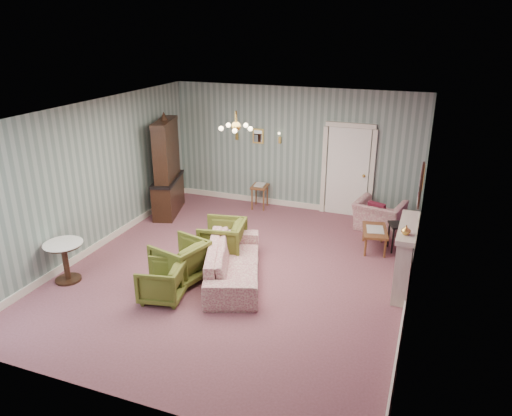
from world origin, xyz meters
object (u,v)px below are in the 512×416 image
at_px(fireplace, 405,257).
at_px(sofa_chintz, 233,256).
at_px(wingback_chair, 380,211).
at_px(coffee_table, 374,239).
at_px(pedestal_table, 66,262).
at_px(olive_chair_c, 222,238).
at_px(side_table_black, 398,237).
at_px(dresser, 166,165).
at_px(olive_chair_b, 180,259).
at_px(olive_chair_a, 162,280).

bearing_deg(fireplace, sofa_chintz, -165.81).
height_order(wingback_chair, fireplace, fireplace).
distance_m(coffee_table, pedestal_table, 5.80).
bearing_deg(coffee_table, olive_chair_c, -152.41).
distance_m(side_table_black, pedestal_table, 6.24).
height_order(sofa_chintz, side_table_black, sofa_chintz).
distance_m(dresser, side_table_black, 5.38).
distance_m(wingback_chair, side_table_black, 1.06).
relative_size(olive_chair_c, coffee_table, 0.99).
relative_size(olive_chair_b, dresser, 0.35).
bearing_deg(fireplace, side_table_black, 98.11).
relative_size(dresser, fireplace, 1.68).
bearing_deg(wingback_chair, olive_chair_b, 61.47).
bearing_deg(coffee_table, pedestal_table, -146.74).
bearing_deg(coffee_table, sofa_chintz, -135.94).
bearing_deg(wingback_chair, coffee_table, 104.05).
bearing_deg(pedestal_table, olive_chair_b, 21.26).
xyz_separation_m(olive_chair_a, dresser, (-1.87, 3.44, 0.83)).
xyz_separation_m(sofa_chintz, fireplace, (2.81, 0.71, 0.14)).
xyz_separation_m(olive_chair_b, sofa_chintz, (0.84, 0.38, 0.03)).
relative_size(olive_chair_b, wingback_chair, 0.82).
height_order(olive_chair_b, coffee_table, olive_chair_b).
distance_m(olive_chair_c, pedestal_table, 2.81).
bearing_deg(olive_chair_a, side_table_black, 121.89).
bearing_deg(olive_chair_a, pedestal_table, -99.78).
relative_size(dresser, pedestal_table, 3.22).
bearing_deg(wingback_chair, olive_chair_c, 54.41).
bearing_deg(olive_chair_c, sofa_chintz, 27.31).
xyz_separation_m(olive_chair_c, side_table_black, (3.13, 1.50, -0.13)).
relative_size(olive_chair_a, coffee_table, 0.83).
bearing_deg(side_table_black, olive_chair_a, -136.67).
distance_m(olive_chair_a, dresser, 4.01).
distance_m(olive_chair_c, side_table_black, 3.47).
bearing_deg(olive_chair_b, coffee_table, 144.67).
relative_size(dresser, coffee_table, 2.81).
relative_size(side_table_black, pedestal_table, 0.78).
height_order(olive_chair_b, wingback_chair, wingback_chair).
relative_size(sofa_chintz, side_table_black, 3.94).
relative_size(olive_chair_b, pedestal_table, 1.12).
bearing_deg(dresser, coffee_table, -20.07).
bearing_deg(dresser, olive_chair_a, -77.80).
relative_size(sofa_chintz, pedestal_table, 3.07).
xyz_separation_m(olive_chair_a, olive_chair_b, (-0.02, 0.67, 0.06)).
relative_size(sofa_chintz, coffee_table, 2.68).
distance_m(dresser, coffee_table, 4.95).
relative_size(sofa_chintz, wingback_chair, 2.25).
bearing_deg(olive_chair_b, wingback_chair, 155.07).
height_order(olive_chair_c, sofa_chintz, sofa_chintz).
relative_size(olive_chair_b, fireplace, 0.58).
xyz_separation_m(olive_chair_b, olive_chair_c, (0.32, 1.06, 0.00)).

